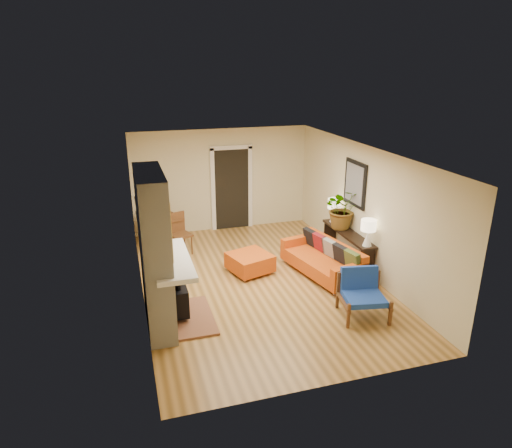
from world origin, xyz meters
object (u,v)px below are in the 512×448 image
Objects in this scene: lamp_near at (368,230)px; lamp_far at (334,208)px; console_table at (348,239)px; dining_table at (164,221)px; houseplant at (343,208)px; blue_chair at (362,291)px; sofa at (325,259)px; ottoman at (250,262)px.

lamp_near is 1.50m from lamp_far.
lamp_near reaches higher than console_table.
console_table is (3.65, -2.17, -0.04)m from dining_table.
dining_table is 1.98× the size of houseplant.
blue_chair is 1.64× the size of lamp_far.
blue_chair reaches higher than sofa.
houseplant reaches higher than lamp_far.
console_table is 0.92m from lamp_near.
blue_chair is at bearing -105.33° from lamp_far.
lamp_near is 1.00× the size of lamp_far.
lamp_far is (3.65, -1.45, 0.45)m from dining_table.
lamp_far is 0.60× the size of houseplant.
blue_chair is at bearing -91.91° from sofa.
blue_chair is 0.99× the size of houseplant.
console_table is (0.73, 1.95, 0.15)m from blue_chair.
ottoman is 1.82× the size of lamp_far.
sofa is at bearing -123.07° from lamp_far.
houseplant is (-0.01, 0.29, 0.60)m from console_table.
sofa is at bearing -39.90° from dining_table.
console_table is 0.87m from lamp_far.
blue_chair is 1.64× the size of lamp_near.
houseplant reaches higher than blue_chair.
dining_table reaches higher than ottoman.
lamp_near is (2.12, -0.97, 0.83)m from ottoman.
sofa is at bearing -154.56° from console_table.
lamp_far reaches higher than dining_table.
blue_chair is 1.51m from lamp_near.
console_table is 3.43× the size of lamp_far.
dining_table is 4.13m from houseplant.
console_table is at bearing -88.05° from houseplant.
ottoman is at bearing -166.16° from lamp_far.
lamp_near is at bearing -38.90° from dining_table.
sofa is 0.79m from console_table.
sofa is 1.24m from houseplant.
console_table is at bearing -5.22° from ottoman.
dining_table is at bearing 141.10° from lamp_near.
lamp_near reaches higher than dining_table.
ottoman is (-1.45, 0.52, -0.10)m from sofa.
sofa is 1.54m from ottoman.
ottoman is 0.53× the size of console_table.
dining_table is at bearing 158.34° from lamp_far.
lamp_near reaches higher than ottoman.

